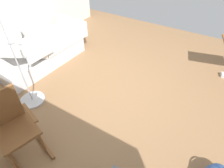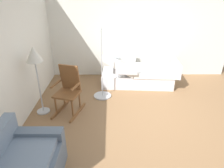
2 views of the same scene
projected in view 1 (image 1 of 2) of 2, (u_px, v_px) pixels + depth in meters
The scene contains 4 objects.
ground_plane at pixel (116, 90), 3.63m from camera, with size 6.50×6.50×0.00m, color olive.
hospital_bed at pixel (40, 51), 4.10m from camera, with size 1.10×2.11×1.07m.
rocking_chair at pixel (13, 126), 2.38m from camera, with size 0.86×0.66×1.05m.
iv_pole at pixel (28, 90), 3.25m from camera, with size 0.44×0.44×1.69m.
Camera 1 is at (-1.29, 2.30, 2.50)m, focal length 29.89 mm.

